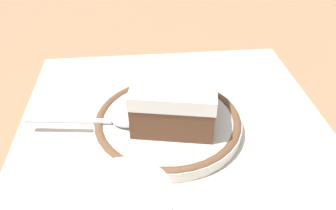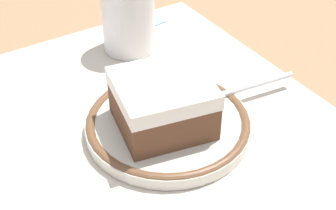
{
  "view_description": "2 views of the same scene",
  "coord_description": "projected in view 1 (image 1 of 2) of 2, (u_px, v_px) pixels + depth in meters",
  "views": [
    {
      "loc": [
        0.28,
        -0.04,
        0.26
      ],
      "look_at": [
        -0.03,
        -0.01,
        0.03
      ],
      "focal_mm": 36.15,
      "sensor_mm": 36.0,
      "label": 1
    },
    {
      "loc": [
        -0.36,
        0.2,
        0.34
      ],
      "look_at": [
        -0.03,
        -0.01,
        0.03
      ],
      "focal_mm": 52.72,
      "sensor_mm": 36.0,
      "label": 2
    }
  ],
  "objects": [
    {
      "name": "cake_slice",
      "position": [
        170.0,
        99.0,
        0.38
      ],
      "size": [
        0.1,
        0.11,
        0.05
      ],
      "color": "brown",
      "rests_on": "plate"
    },
    {
      "name": "spoon",
      "position": [
        111.0,
        120.0,
        0.38
      ],
      "size": [
        0.03,
        0.14,
        0.01
      ],
      "color": "silver",
      "rests_on": "plate"
    },
    {
      "name": "ground_plane",
      "position": [
        177.0,
        143.0,
        0.38
      ],
      "size": [
        2.4,
        2.4,
        0.0
      ],
      "primitive_type": "plane",
      "color": "#9E7551"
    },
    {
      "name": "placemat",
      "position": [
        177.0,
        143.0,
        0.38
      ],
      "size": [
        0.42,
        0.37,
        0.0
      ],
      "primitive_type": "cube",
      "color": "beige",
      "rests_on": "ground_plane"
    },
    {
      "name": "plate",
      "position": [
        168.0,
        122.0,
        0.4
      ],
      "size": [
        0.17,
        0.17,
        0.02
      ],
      "color": "silver",
      "rests_on": "placemat"
    }
  ]
}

